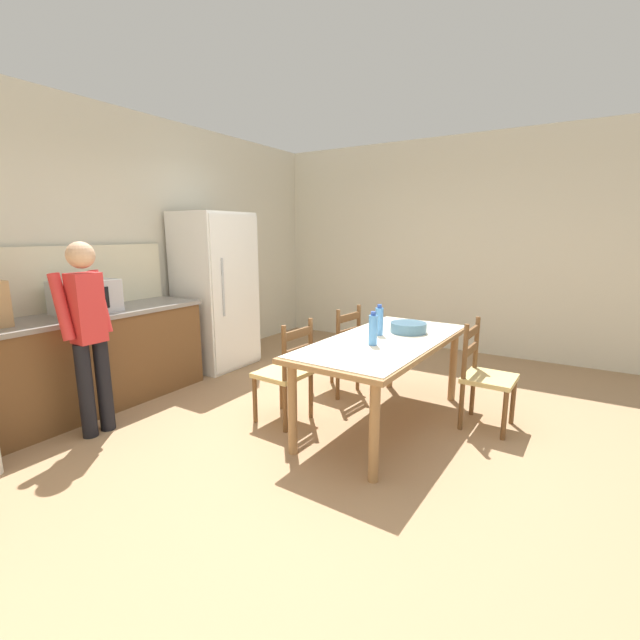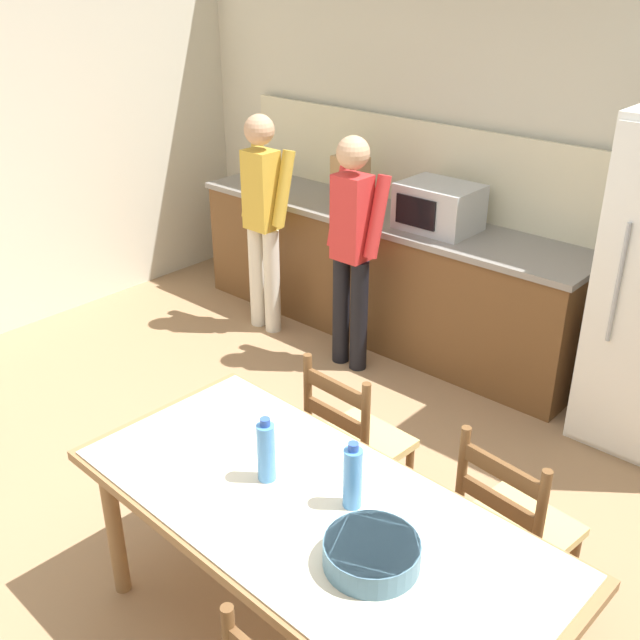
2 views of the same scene
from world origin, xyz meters
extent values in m
plane|color=#9E7A56|center=(0.00, 0.00, 0.00)|extent=(8.32, 8.32, 0.00)
cube|color=beige|center=(0.00, 2.66, 1.45)|extent=(6.52, 0.12, 2.90)
cube|color=brown|center=(-1.13, 2.23, 0.44)|extent=(3.03, 0.62, 0.87)
cube|color=gray|center=(-1.13, 2.23, 0.89)|extent=(3.07, 0.66, 0.04)
cube|color=#B7BCC1|center=(-1.81, 2.23, 0.90)|extent=(0.52, 0.38, 0.02)
cube|color=beige|center=(-1.13, 2.54, 1.21)|extent=(3.03, 0.03, 0.60)
cylinder|color=#A5AAB2|center=(0.67, 1.83, 1.03)|extent=(0.02, 0.02, 0.66)
cube|color=#B2B7BC|center=(-0.68, 2.21, 1.06)|extent=(0.50, 0.38, 0.30)
cube|color=black|center=(-0.73, 2.01, 1.06)|extent=(0.30, 0.01, 0.19)
cube|color=tan|center=(-1.43, 2.20, 1.09)|extent=(0.24, 0.16, 0.36)
cylinder|color=olive|center=(-0.43, -0.56, 0.35)|extent=(0.07, 0.07, 0.71)
cylinder|color=olive|center=(-0.41, 0.12, 0.35)|extent=(0.07, 0.07, 0.71)
cube|color=olive|center=(0.43, -0.25, 0.73)|extent=(1.94, 0.94, 0.04)
cube|color=beige|center=(0.43, -0.25, 0.75)|extent=(1.86, 0.90, 0.01)
cylinder|color=#4C8ED6|center=(0.20, -0.24, 0.88)|extent=(0.07, 0.07, 0.24)
cylinder|color=#2D51B2|center=(0.20, -0.24, 1.01)|extent=(0.04, 0.04, 0.03)
cylinder|color=#4C8ED6|center=(0.53, -0.14, 0.88)|extent=(0.07, 0.07, 0.24)
cylinder|color=#2D51B2|center=(0.53, -0.14, 1.01)|extent=(0.04, 0.04, 0.03)
cylinder|color=slate|center=(0.77, -0.33, 0.80)|extent=(0.32, 0.32, 0.09)
cylinder|color=slate|center=(0.77, -0.33, 0.84)|extent=(0.31, 0.31, 0.02)
cylinder|color=brown|center=(1.09, 0.65, 0.21)|extent=(0.04, 0.04, 0.41)
cylinder|color=brown|center=(0.73, 0.69, 0.21)|extent=(0.04, 0.04, 0.41)
cylinder|color=brown|center=(1.05, 0.31, 0.21)|extent=(0.04, 0.04, 0.41)
cylinder|color=brown|center=(0.69, 0.35, 0.21)|extent=(0.04, 0.04, 0.41)
cube|color=tan|center=(0.89, 0.50, 0.43)|extent=(0.46, 0.45, 0.04)
cylinder|color=brown|center=(1.05, 0.31, 0.68)|extent=(0.04, 0.04, 0.46)
cylinder|color=brown|center=(0.69, 0.35, 0.68)|extent=(0.04, 0.04, 0.46)
cube|color=brown|center=(0.87, 0.33, 0.81)|extent=(0.36, 0.07, 0.07)
cube|color=brown|center=(0.87, 0.33, 0.66)|extent=(0.36, 0.07, 0.07)
cylinder|color=brown|center=(0.22, 0.69, 0.21)|extent=(0.04, 0.04, 0.41)
cylinder|color=brown|center=(-0.14, 0.71, 0.21)|extent=(0.04, 0.04, 0.41)
cylinder|color=brown|center=(0.20, 0.35, 0.21)|extent=(0.04, 0.04, 0.41)
cylinder|color=brown|center=(-0.16, 0.37, 0.21)|extent=(0.04, 0.04, 0.41)
cube|color=tan|center=(0.03, 0.53, 0.43)|extent=(0.44, 0.42, 0.04)
cylinder|color=brown|center=(0.20, 0.35, 0.68)|extent=(0.04, 0.04, 0.46)
cylinder|color=brown|center=(-0.16, 0.37, 0.68)|extent=(0.04, 0.04, 0.46)
cube|color=brown|center=(0.02, 0.36, 0.81)|extent=(0.36, 0.04, 0.07)
cube|color=brown|center=(0.02, 0.36, 0.66)|extent=(0.36, 0.04, 0.07)
cylinder|color=silver|center=(-1.89, 1.70, 0.39)|extent=(0.12, 0.12, 0.79)
cylinder|color=silver|center=(-1.74, 1.70, 0.39)|extent=(0.12, 0.12, 0.79)
cube|color=gold|center=(-1.81, 1.70, 1.07)|extent=(0.22, 0.18, 0.56)
sphere|color=tan|center=(-1.81, 1.70, 1.48)|extent=(0.21, 0.21, 0.21)
cylinder|color=gold|center=(-1.97, 1.76, 1.09)|extent=(0.09, 0.21, 0.53)
cylinder|color=gold|center=(-1.66, 1.76, 1.09)|extent=(0.09, 0.21, 0.53)
cylinder|color=black|center=(-1.06, 1.68, 0.39)|extent=(0.12, 0.12, 0.78)
cylinder|color=black|center=(-0.90, 1.68, 0.39)|extent=(0.12, 0.12, 0.78)
cube|color=red|center=(-0.98, 1.68, 1.05)|extent=(0.22, 0.18, 0.55)
sphere|color=tan|center=(-0.98, 1.68, 1.46)|extent=(0.21, 0.21, 0.21)
cylinder|color=red|center=(-1.13, 1.74, 1.08)|extent=(0.09, 0.21, 0.52)
cylinder|color=red|center=(-0.83, 1.74, 1.08)|extent=(0.09, 0.21, 0.52)
camera|label=1|loc=(-2.82, -1.62, 1.63)|focal=24.00mm
camera|label=2|loc=(1.87, -1.81, 2.55)|focal=42.00mm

